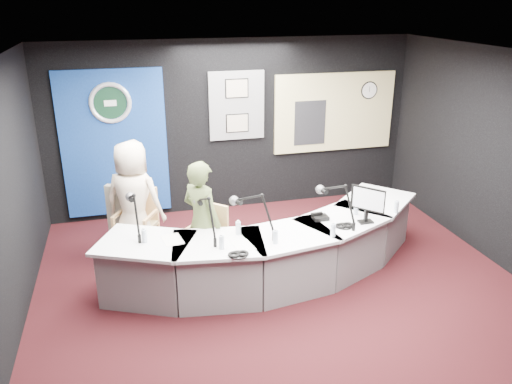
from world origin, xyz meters
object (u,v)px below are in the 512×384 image
object	(u,v)px
broadcast_desk	(272,251)
person_man	(134,201)
armchair_left	(136,223)
armchair_right	(203,246)
person_woman	(202,222)

from	to	relation	value
broadcast_desk	person_man	world-z (taller)	person_man
armchair_left	armchair_right	size ratio (longest dim) A/B	1.09
armchair_right	broadcast_desk	bearing A→B (deg)	30.68
person_man	person_woman	distance (m)	1.14
armchair_left	person_man	world-z (taller)	person_man
broadcast_desk	person_man	distance (m)	2.00
broadcast_desk	person_woman	distance (m)	0.97
armchair_left	armchair_right	world-z (taller)	armchair_left
broadcast_desk	armchair_right	xyz separation A→B (m)	(-0.85, 0.22, 0.08)
armchair_right	person_woman	world-z (taller)	person_woman
armchair_left	person_woman	world-z (taller)	person_woman
person_man	person_woman	size ratio (longest dim) A/B	1.05
armchair_left	armchair_right	xyz separation A→B (m)	(0.79, -0.82, -0.04)
person_man	broadcast_desk	bearing A→B (deg)	175.23
armchair_right	person_woman	bearing A→B (deg)	-71.70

